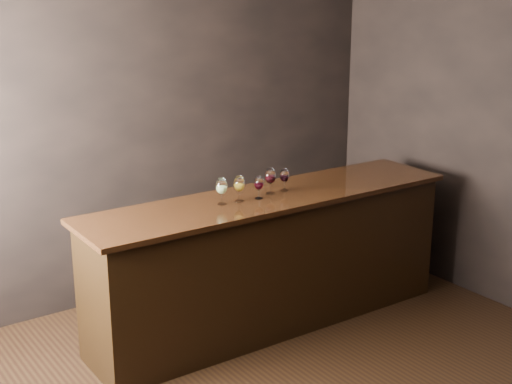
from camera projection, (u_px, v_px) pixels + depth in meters
room_shell at (252, 146)px, 4.35m from camera, size 5.02×4.52×2.81m
bar_counter at (271, 263)px, 5.89m from camera, size 3.12×0.71×1.09m
bar_top at (271, 197)px, 5.72m from camera, size 3.22×0.78×0.04m
back_bar_shelf at (215, 243)px, 6.75m from camera, size 2.19×0.40×0.79m
glass_white at (222, 187)px, 5.44m from camera, size 0.09×0.09×0.21m
glass_amber at (239, 185)px, 5.52m from camera, size 0.09×0.09×0.20m
glass_red_a at (259, 184)px, 5.59m from camera, size 0.08×0.08×0.18m
glass_red_b at (270, 177)px, 5.72m from camera, size 0.09×0.09×0.21m
glass_red_c at (284, 176)px, 5.80m from camera, size 0.08×0.08×0.18m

